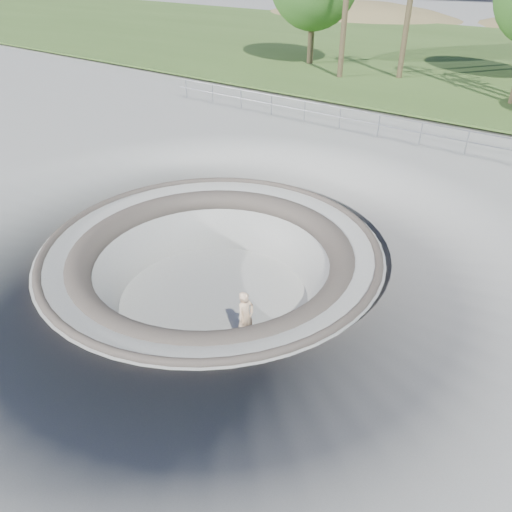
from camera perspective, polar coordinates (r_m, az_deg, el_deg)
name	(u,v)px	position (r m, az deg, el deg)	size (l,w,h in m)	color
ground	(212,246)	(15.20, -5.09, 1.15)	(180.00, 180.00, 0.00)	#9C9C97
skate_bowl	(214,295)	(16.21, -4.79, -4.41)	(14.00, 14.00, 4.10)	#9C9C97
grass_strip	(496,60)	(45.24, 25.77, 19.50)	(180.00, 36.00, 0.12)	#385522
safety_railing	(379,125)	(24.47, 13.84, 14.31)	(25.00, 0.06, 1.03)	gray
skateboard	(246,339)	(14.50, -1.16, -9.43)	(0.86, 0.42, 0.09)	olive
skater	(246,317)	(13.98, -1.19, -6.93)	(0.58, 0.38, 1.59)	beige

